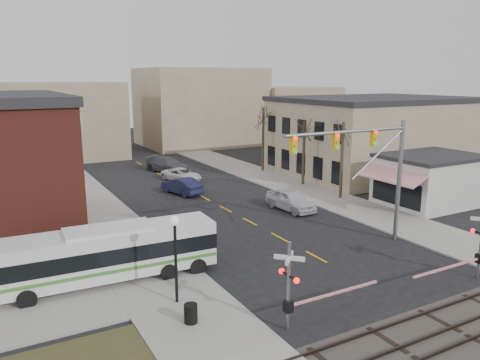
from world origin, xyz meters
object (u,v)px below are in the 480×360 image
(pedestrian_far, at_px, (108,252))
(transit_bus, at_px, (110,253))
(rr_crossing_west, at_px, (297,285))
(pedestrian_near, at_px, (142,253))
(street_lamp, at_px, (175,241))
(traffic_signal_mast, at_px, (371,159))
(rr_crossing_east, at_px, (476,244))
(car_a, at_px, (291,200))
(car_b, at_px, (182,186))
(car_c, at_px, (182,175))
(car_d, at_px, (168,165))
(trash_bin, at_px, (191,313))

(pedestrian_far, bearing_deg, transit_bus, -129.32)
(rr_crossing_west, height_order, pedestrian_near, rr_crossing_west)
(transit_bus, distance_m, street_lamp, 4.79)
(traffic_signal_mast, height_order, rr_crossing_west, traffic_signal_mast)
(transit_bus, distance_m, rr_crossing_east, 19.38)
(street_lamp, distance_m, car_a, 17.97)
(rr_crossing_east, relative_size, car_b, 1.20)
(car_c, distance_m, car_d, 5.22)
(street_lamp, xyz_separation_m, trash_bin, (-0.18, -2.11, -2.63))
(rr_crossing_east, bearing_deg, car_a, 93.02)
(rr_crossing_west, bearing_deg, rr_crossing_east, -2.73)
(rr_crossing_east, relative_size, car_a, 1.14)
(street_lamp, relative_size, pedestrian_far, 2.58)
(rr_crossing_east, xyz_separation_m, street_lamp, (-15.01, 5.05, 1.21))
(car_b, xyz_separation_m, pedestrian_far, (-10.23, -14.16, 0.18))
(street_lamp, relative_size, trash_bin, 5.01)
(car_a, bearing_deg, car_b, 117.65)
(traffic_signal_mast, bearing_deg, rr_crossing_west, -148.53)
(pedestrian_near, bearing_deg, car_c, -38.52)
(transit_bus, distance_m, car_b, 19.26)
(transit_bus, height_order, rr_crossing_east, rr_crossing_east)
(rr_crossing_west, height_order, street_lamp, street_lamp)
(trash_bin, distance_m, car_b, 23.84)
(car_d, bearing_deg, car_c, -116.97)
(street_lamp, bearing_deg, rr_crossing_west, -50.36)
(traffic_signal_mast, height_order, trash_bin, traffic_signal_mast)
(pedestrian_far, bearing_deg, traffic_signal_mast, -47.00)
(rr_crossing_east, xyz_separation_m, car_d, (-4.12, 35.57, -1.13))
(car_a, xyz_separation_m, car_c, (-3.69, 14.52, -0.18))
(traffic_signal_mast, distance_m, trash_bin, 15.15)
(traffic_signal_mast, height_order, street_lamp, traffic_signal_mast)
(transit_bus, bearing_deg, traffic_signal_mast, -9.02)
(car_c, bearing_deg, car_b, -130.73)
(pedestrian_near, bearing_deg, street_lamp, 172.12)
(trash_bin, xyz_separation_m, car_b, (8.58, 22.24, 0.22))
(transit_bus, relative_size, car_c, 2.38)
(pedestrian_near, height_order, pedestrian_far, pedestrian_near)
(car_b, distance_m, car_d, 10.69)
(car_c, bearing_deg, pedestrian_near, -136.25)
(rr_crossing_west, height_order, trash_bin, rr_crossing_west)
(rr_crossing_east, bearing_deg, trash_bin, 169.07)
(transit_bus, xyz_separation_m, rr_crossing_west, (5.85, -8.52, 0.33))
(car_c, bearing_deg, rr_crossing_west, -121.70)
(rr_crossing_west, distance_m, car_c, 30.62)
(car_b, xyz_separation_m, pedestrian_near, (-8.67, -15.63, 0.32))
(trash_bin, distance_m, pedestrian_near, 6.64)
(rr_crossing_east, relative_size, pedestrian_near, 2.90)
(trash_bin, bearing_deg, rr_crossing_east, -10.93)
(pedestrian_near, bearing_deg, traffic_signal_mast, -113.38)
(street_lamp, distance_m, car_c, 27.52)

